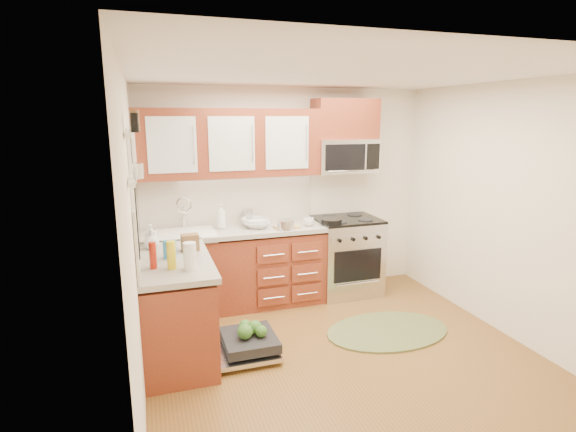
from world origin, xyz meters
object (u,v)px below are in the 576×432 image
object	(u,v)px
sink	(187,244)
bowl_a	(257,225)
dishwasher	(245,345)
cup	(309,222)
bowl_b	(255,222)
upper_cabinets	(229,143)
rug	(388,331)
stock_pot	(286,225)
microwave	(345,156)
paper_towel_roll	(190,256)
cutting_board	(287,227)
skillet	(331,221)
range	(346,256)

from	to	relation	value
sink	bowl_a	distance (m)	0.81
dishwasher	cup	bearing A→B (deg)	45.45
bowl_b	dishwasher	bearing A→B (deg)	-108.57
upper_cabinets	rug	size ratio (longest dim) A/B	1.57
stock_pot	bowl_a	world-z (taller)	stock_pot
microwave	rug	size ratio (longest dim) A/B	0.58
microwave	paper_towel_roll	xyz separation A→B (m)	(-2.01, -1.38, -0.66)
dishwasher	stock_pot	bearing A→B (deg)	53.40
upper_cabinets	cup	bearing A→B (deg)	-17.42
cutting_board	bowl_a	distance (m)	0.34
skillet	sink	bearing A→B (deg)	175.07
rug	cutting_board	world-z (taller)	cutting_board
range	skillet	bearing A→B (deg)	-151.48
bowl_b	cup	bearing A→B (deg)	-15.19
cutting_board	bowl_a	world-z (taller)	bowl_a
cutting_board	paper_towel_roll	world-z (taller)	paper_towel_roll
cutting_board	cup	distance (m)	0.27
range	microwave	distance (m)	1.23
dishwasher	bowl_a	world-z (taller)	bowl_a
dishwasher	skillet	bearing A→B (deg)	37.81
rug	skillet	world-z (taller)	skillet
upper_cabinets	sink	world-z (taller)	upper_cabinets
range	microwave	bearing A→B (deg)	90.00
range	cutting_board	world-z (taller)	range
cutting_board	paper_towel_roll	xyz separation A→B (m)	(-1.19, -1.11, 0.11)
upper_cabinets	microwave	distance (m)	1.42
cutting_board	paper_towel_roll	size ratio (longest dim) A/B	1.20
range	bowl_b	distance (m)	1.25
bowl_a	upper_cabinets	bearing A→B (deg)	147.88
stock_pot	cup	distance (m)	0.32
rug	cup	distance (m)	1.48
upper_cabinets	cutting_board	world-z (taller)	upper_cabinets
microwave	upper_cabinets	bearing A→B (deg)	178.98
stock_pot	paper_towel_roll	distance (m)	1.56
cutting_board	cup	xyz separation A→B (m)	(0.27, 0.02, 0.04)
stock_pot	rug	bearing A→B (deg)	-48.57
skillet	stock_pot	bearing A→B (deg)	-174.27
microwave	paper_towel_roll	bearing A→B (deg)	-145.59
sink	rug	bearing A→B (deg)	-30.69
cutting_board	upper_cabinets	bearing A→B (deg)	153.88
stock_pot	cutting_board	world-z (taller)	stock_pot
stock_pot	bowl_b	xyz separation A→B (m)	(-0.29, 0.25, -0.01)
skillet	dishwasher	bearing A→B (deg)	-142.19
upper_cabinets	dishwasher	world-z (taller)	upper_cabinets
skillet	cutting_board	size ratio (longest dim) A/B	0.91
sink	stock_pot	distance (m)	1.11
dishwasher	bowl_b	world-z (taller)	bowl_b
rug	stock_pot	distance (m)	1.56
upper_cabinets	skillet	xyz separation A→B (m)	(1.12, -0.30, -0.90)
range	paper_towel_roll	world-z (taller)	paper_towel_roll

